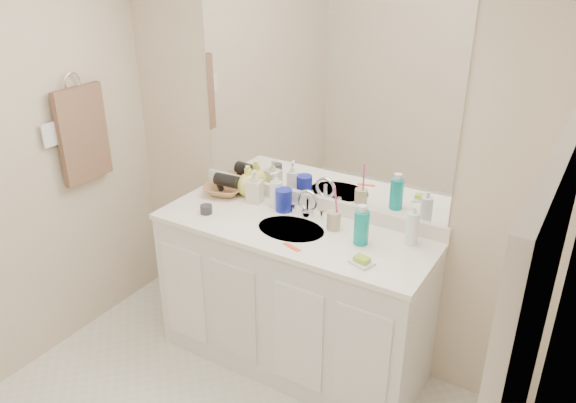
# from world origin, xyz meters

# --- Properties ---
(wall_back) EXTENTS (2.60, 0.02, 2.40)m
(wall_back) POSITION_xyz_m (0.00, 1.30, 1.20)
(wall_back) COLOR beige
(wall_back) RESTS_ON floor
(wall_right) EXTENTS (0.02, 2.60, 2.40)m
(wall_right) POSITION_xyz_m (1.30, 0.00, 1.20)
(wall_right) COLOR beige
(wall_right) RESTS_ON floor
(vanity_cabinet) EXTENTS (1.50, 0.55, 0.85)m
(vanity_cabinet) POSITION_xyz_m (0.00, 1.02, 0.42)
(vanity_cabinet) COLOR white
(vanity_cabinet) RESTS_ON floor
(countertop) EXTENTS (1.52, 0.57, 0.03)m
(countertop) POSITION_xyz_m (0.00, 1.02, 0.86)
(countertop) COLOR white
(countertop) RESTS_ON vanity_cabinet
(backsplash) EXTENTS (1.52, 0.03, 0.08)m
(backsplash) POSITION_xyz_m (0.00, 1.29, 0.92)
(backsplash) COLOR white
(backsplash) RESTS_ON countertop
(sink_basin) EXTENTS (0.37, 0.37, 0.02)m
(sink_basin) POSITION_xyz_m (0.00, 1.00, 0.87)
(sink_basin) COLOR silver
(sink_basin) RESTS_ON countertop
(faucet) EXTENTS (0.02, 0.02, 0.11)m
(faucet) POSITION_xyz_m (0.00, 1.18, 0.94)
(faucet) COLOR silver
(faucet) RESTS_ON countertop
(mirror) EXTENTS (1.48, 0.01, 1.20)m
(mirror) POSITION_xyz_m (0.00, 1.29, 1.56)
(mirror) COLOR white
(mirror) RESTS_ON wall_back
(blue_mug) EXTENTS (0.11, 0.11, 0.13)m
(blue_mug) POSITION_xyz_m (-0.15, 1.17, 0.94)
(blue_mug) COLOR #1722A1
(blue_mug) RESTS_ON countertop
(tan_cup) EXTENTS (0.09, 0.09, 0.10)m
(tan_cup) POSITION_xyz_m (0.19, 1.12, 0.93)
(tan_cup) COLOR tan
(tan_cup) RESTS_ON countertop
(toothbrush) EXTENTS (0.02, 0.04, 0.20)m
(toothbrush) POSITION_xyz_m (0.20, 1.12, 1.03)
(toothbrush) COLOR #DB3985
(toothbrush) RESTS_ON tan_cup
(mouthwash_bottle) EXTENTS (0.08, 0.08, 0.18)m
(mouthwash_bottle) POSITION_xyz_m (0.38, 1.05, 0.97)
(mouthwash_bottle) COLOR #0C9792
(mouthwash_bottle) RESTS_ON countertop
(clear_pump_bottle) EXTENTS (0.08, 0.08, 0.17)m
(clear_pump_bottle) POSITION_xyz_m (0.59, 1.18, 0.96)
(clear_pump_bottle) COLOR white
(clear_pump_bottle) RESTS_ON countertop
(soap_dish) EXTENTS (0.13, 0.11, 0.01)m
(soap_dish) POSITION_xyz_m (0.47, 0.87, 0.89)
(soap_dish) COLOR white
(soap_dish) RESTS_ON countertop
(green_soap) EXTENTS (0.08, 0.06, 0.03)m
(green_soap) POSITION_xyz_m (0.47, 0.87, 0.90)
(green_soap) COLOR #A1C730
(green_soap) RESTS_ON soap_dish
(orange_comb) EXTENTS (0.11, 0.05, 0.00)m
(orange_comb) POSITION_xyz_m (0.11, 0.84, 0.88)
(orange_comb) COLOR #FF521A
(orange_comb) RESTS_ON countertop
(dark_jar) EXTENTS (0.09, 0.09, 0.05)m
(dark_jar) POSITION_xyz_m (-0.50, 0.92, 0.90)
(dark_jar) COLOR #2E2D33
(dark_jar) RESTS_ON countertop
(soap_bottle_white) EXTENTS (0.10, 0.10, 0.21)m
(soap_bottle_white) POSITION_xyz_m (-0.21, 1.20, 0.98)
(soap_bottle_white) COLOR white
(soap_bottle_white) RESTS_ON countertop
(soap_bottle_cream) EXTENTS (0.10, 0.10, 0.19)m
(soap_bottle_cream) POSITION_xyz_m (-0.35, 1.19, 0.97)
(soap_bottle_cream) COLOR beige
(soap_bottle_cream) RESTS_ON countertop
(soap_bottle_yellow) EXTENTS (0.18, 0.18, 0.18)m
(soap_bottle_yellow) POSITION_xyz_m (-0.44, 1.24, 0.97)
(soap_bottle_yellow) COLOR #F4F65F
(soap_bottle_yellow) RESTS_ON countertop
(wicker_basket) EXTENTS (0.29, 0.29, 0.06)m
(wicker_basket) POSITION_xyz_m (-0.57, 1.18, 0.91)
(wicker_basket) COLOR #A06B40
(wicker_basket) RESTS_ON countertop
(hair_dryer) EXTENTS (0.16, 0.09, 0.08)m
(hair_dryer) POSITION_xyz_m (-0.55, 1.18, 0.97)
(hair_dryer) COLOR black
(hair_dryer) RESTS_ON wicker_basket
(towel_ring) EXTENTS (0.01, 0.11, 0.11)m
(towel_ring) POSITION_xyz_m (-1.27, 0.77, 1.55)
(towel_ring) COLOR silver
(towel_ring) RESTS_ON wall_left
(hand_towel) EXTENTS (0.04, 0.32, 0.55)m
(hand_towel) POSITION_xyz_m (-1.25, 0.77, 1.25)
(hand_towel) COLOR #50382B
(hand_towel) RESTS_ON towel_ring
(switch_plate) EXTENTS (0.01, 0.08, 0.13)m
(switch_plate) POSITION_xyz_m (-1.27, 0.57, 1.30)
(switch_plate) COLOR white
(switch_plate) RESTS_ON wall_left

